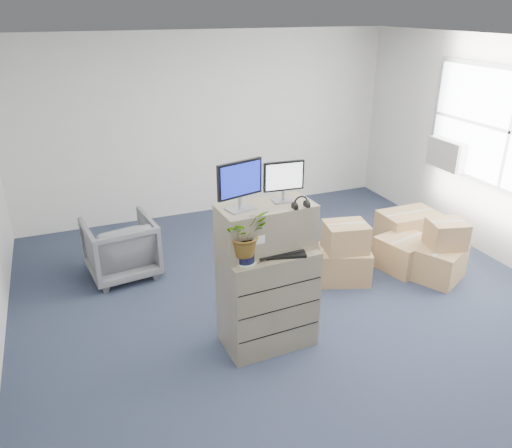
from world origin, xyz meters
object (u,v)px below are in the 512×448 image
object	(u,v)px
keyboard	(277,253)
monitor_right	(284,179)
filing_cabinet_lower	(268,297)
monitor_left	(240,183)
office_chair	(120,245)
potted_plant	(245,238)
water_bottle	(273,234)

from	to	relation	value
keyboard	monitor_right	bearing A→B (deg)	68.64
keyboard	filing_cabinet_lower	bearing A→B (deg)	129.87
monitor_left	office_chair	world-z (taller)	monitor_left
potted_plant	monitor_left	bearing A→B (deg)	81.85
keyboard	water_bottle	size ratio (longest dim) A/B	1.99
potted_plant	office_chair	xyz separation A→B (m)	(-0.86, 2.07, -0.85)
potted_plant	keyboard	bearing A→B (deg)	6.72
monitor_left	monitor_right	distance (m)	0.45
monitor_left	water_bottle	size ratio (longest dim) A/B	1.75
water_bottle	potted_plant	world-z (taller)	potted_plant
keyboard	water_bottle	xyz separation A→B (m)	(0.03, 0.18, 0.11)
filing_cabinet_lower	water_bottle	size ratio (longest dim) A/B	4.01
filing_cabinet_lower	monitor_right	distance (m)	1.18
monitor_right	water_bottle	bearing A→B (deg)	-171.48
monitor_right	potted_plant	bearing A→B (deg)	-149.69
office_chair	monitor_left	bearing A→B (deg)	107.74
keyboard	office_chair	world-z (taller)	keyboard
office_chair	potted_plant	bearing A→B (deg)	105.27
filing_cabinet_lower	water_bottle	world-z (taller)	water_bottle
filing_cabinet_lower	monitor_right	size ratio (longest dim) A/B	2.66
monitor_left	keyboard	bearing A→B (deg)	-38.87
monitor_right	office_chair	distance (m)	2.60
filing_cabinet_lower	monitor_left	size ratio (longest dim) A/B	2.29
monitor_right	monitor_left	bearing A→B (deg)	-169.00
water_bottle	office_chair	distance (m)	2.34
filing_cabinet_lower	monitor_left	world-z (taller)	monitor_left
monitor_left	office_chair	distance (m)	2.47
filing_cabinet_lower	office_chair	bearing A→B (deg)	117.93
monitor_left	monitor_right	bearing A→B (deg)	-8.45
water_bottle	office_chair	xyz separation A→B (m)	(-1.22, 1.86, -0.74)
filing_cabinet_lower	monitor_right	xyz separation A→B (m)	(0.18, 0.08, 1.16)
monitor_right	office_chair	world-z (taller)	monitor_right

